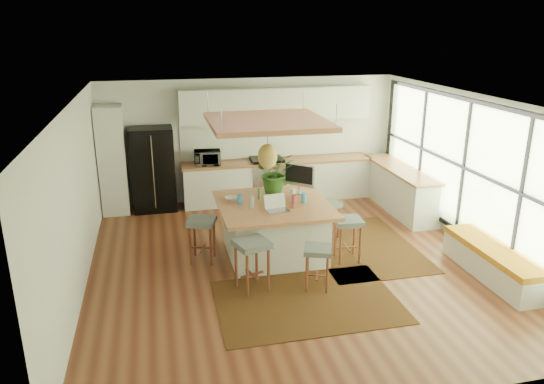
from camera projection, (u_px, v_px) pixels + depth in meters
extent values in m
plane|color=#582719|center=(290.00, 263.00, 8.59)|extent=(7.00, 7.00, 0.00)
plane|color=white|center=(292.00, 101.00, 7.75)|extent=(7.00, 7.00, 0.00)
plane|color=silver|center=(250.00, 140.00, 11.41)|extent=(6.50, 0.00, 6.50)
plane|color=silver|center=(386.00, 292.00, 4.93)|extent=(6.50, 0.00, 6.50)
plane|color=silver|center=(76.00, 201.00, 7.48)|extent=(0.00, 7.00, 7.00)
plane|color=silver|center=(473.00, 173.00, 8.86)|extent=(0.00, 7.00, 7.00)
cube|color=silver|center=(113.00, 161.00, 10.55)|extent=(0.55, 0.60, 2.25)
cube|color=silver|center=(278.00, 181.00, 11.51)|extent=(4.20, 0.60, 0.88)
cube|color=#9C5837|center=(278.00, 161.00, 11.37)|extent=(4.24, 0.64, 0.05)
cube|color=white|center=(275.00, 139.00, 11.51)|extent=(4.20, 0.02, 0.80)
cube|color=silver|center=(276.00, 104.00, 11.11)|extent=(4.20, 0.34, 0.70)
cube|color=silver|center=(399.00, 190.00, 10.93)|extent=(0.60, 2.50, 0.88)
cube|color=#9C5837|center=(401.00, 169.00, 10.79)|extent=(0.64, 2.54, 0.05)
cube|color=black|center=(307.00, 301.00, 7.38)|extent=(2.60, 1.80, 0.01)
cube|color=black|center=(361.00, 246.00, 9.21)|extent=(1.80, 2.60, 0.01)
imported|color=#A5A5AA|center=(207.00, 156.00, 10.96)|extent=(0.58, 0.35, 0.38)
imported|color=#1E4C19|center=(275.00, 176.00, 9.14)|extent=(0.67, 0.74, 0.57)
imported|color=silver|center=(231.00, 199.00, 8.79)|extent=(0.26, 0.26, 0.05)
cylinder|color=#348FD3|center=(240.00, 198.00, 8.58)|extent=(0.07, 0.07, 0.19)
cylinder|color=#B9BBC0|center=(252.00, 203.00, 8.38)|extent=(0.07, 0.07, 0.19)
cylinder|color=#AC3941|center=(293.00, 203.00, 8.38)|extent=(0.07, 0.07, 0.19)
cylinder|color=silver|center=(293.00, 195.00, 8.73)|extent=(0.07, 0.07, 0.19)
cylinder|color=#5C844F|center=(259.00, 194.00, 8.79)|extent=(0.07, 0.07, 0.19)
cylinder|color=#348FD3|center=(304.00, 198.00, 8.62)|extent=(0.07, 0.07, 0.19)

